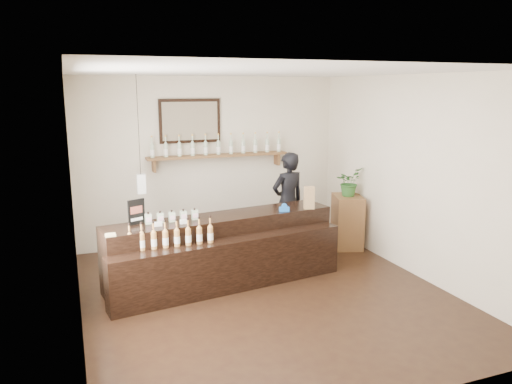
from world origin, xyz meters
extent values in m
plane|color=black|center=(0.00, 0.00, 0.00)|extent=(5.00, 5.00, 0.00)
plane|color=beige|center=(0.00, 2.50, 1.40)|extent=(4.50, 0.00, 4.50)
plane|color=beige|center=(0.00, -2.50, 1.40)|extent=(4.50, 0.00, 4.50)
plane|color=beige|center=(-2.25, 0.00, 1.40)|extent=(0.00, 5.00, 5.00)
plane|color=beige|center=(2.25, 0.00, 1.40)|extent=(0.00, 5.00, 5.00)
plane|color=white|center=(0.00, 0.00, 2.80)|extent=(5.00, 5.00, 0.00)
cube|color=brown|center=(0.10, 2.37, 1.50)|extent=(2.40, 0.25, 0.04)
cube|color=brown|center=(-0.98, 2.40, 1.38)|extent=(0.04, 0.20, 0.20)
cube|color=brown|center=(1.18, 2.40, 1.38)|extent=(0.04, 0.20, 0.20)
cube|color=black|center=(-0.35, 2.47, 2.08)|extent=(1.02, 0.04, 0.72)
cube|color=#443B2B|center=(-0.35, 2.44, 2.08)|extent=(0.92, 0.01, 0.62)
cube|color=white|center=(-1.30, 1.60, 1.25)|extent=(0.12, 0.12, 0.28)
cylinder|color=black|center=(-1.30, 1.60, 2.09)|extent=(0.01, 0.01, 1.41)
cylinder|color=#B0C4A4|center=(-1.00, 2.37, 1.62)|extent=(0.07, 0.07, 0.20)
cone|color=#B0C4A4|center=(-1.00, 2.37, 1.75)|extent=(0.07, 0.07, 0.05)
cylinder|color=#B0C4A4|center=(-1.00, 2.37, 1.81)|extent=(0.02, 0.02, 0.07)
cylinder|color=gold|center=(-1.00, 2.37, 1.86)|extent=(0.03, 0.03, 0.02)
cylinder|color=white|center=(-1.00, 2.37, 1.60)|extent=(0.07, 0.07, 0.09)
cylinder|color=#B0C4A4|center=(-0.78, 2.37, 1.62)|extent=(0.07, 0.07, 0.20)
cone|color=#B0C4A4|center=(-0.78, 2.37, 1.75)|extent=(0.07, 0.07, 0.05)
cylinder|color=#B0C4A4|center=(-0.78, 2.37, 1.81)|extent=(0.02, 0.02, 0.07)
cylinder|color=gold|center=(-0.78, 2.37, 1.86)|extent=(0.03, 0.03, 0.02)
cylinder|color=white|center=(-0.78, 2.37, 1.60)|extent=(0.07, 0.07, 0.09)
cylinder|color=#B0C4A4|center=(-0.56, 2.37, 1.62)|extent=(0.07, 0.07, 0.20)
cone|color=#B0C4A4|center=(-0.56, 2.37, 1.75)|extent=(0.07, 0.07, 0.05)
cylinder|color=#B0C4A4|center=(-0.56, 2.37, 1.81)|extent=(0.02, 0.02, 0.07)
cylinder|color=gold|center=(-0.56, 2.37, 1.86)|extent=(0.03, 0.03, 0.02)
cylinder|color=white|center=(-0.56, 2.37, 1.60)|extent=(0.07, 0.07, 0.09)
cylinder|color=#B0C4A4|center=(-0.34, 2.37, 1.62)|extent=(0.07, 0.07, 0.20)
cone|color=#B0C4A4|center=(-0.34, 2.37, 1.75)|extent=(0.07, 0.07, 0.05)
cylinder|color=#B0C4A4|center=(-0.34, 2.37, 1.81)|extent=(0.02, 0.02, 0.07)
cylinder|color=gold|center=(-0.34, 2.37, 1.86)|extent=(0.03, 0.03, 0.02)
cylinder|color=white|center=(-0.34, 2.37, 1.60)|extent=(0.07, 0.07, 0.09)
cylinder|color=#B0C4A4|center=(-0.12, 2.37, 1.62)|extent=(0.07, 0.07, 0.20)
cone|color=#B0C4A4|center=(-0.12, 2.37, 1.75)|extent=(0.07, 0.07, 0.05)
cylinder|color=#B0C4A4|center=(-0.12, 2.37, 1.81)|extent=(0.02, 0.02, 0.07)
cylinder|color=gold|center=(-0.12, 2.37, 1.86)|extent=(0.03, 0.03, 0.02)
cylinder|color=white|center=(-0.12, 2.37, 1.60)|extent=(0.07, 0.07, 0.09)
cylinder|color=#B0C4A4|center=(0.10, 2.37, 1.62)|extent=(0.07, 0.07, 0.20)
cone|color=#B0C4A4|center=(0.10, 2.37, 1.75)|extent=(0.07, 0.07, 0.05)
cylinder|color=#B0C4A4|center=(0.10, 2.37, 1.81)|extent=(0.02, 0.02, 0.07)
cylinder|color=gold|center=(0.10, 2.37, 1.86)|extent=(0.03, 0.03, 0.02)
cylinder|color=white|center=(0.10, 2.37, 1.60)|extent=(0.07, 0.07, 0.09)
cylinder|color=#B0C4A4|center=(0.32, 2.37, 1.62)|extent=(0.07, 0.07, 0.20)
cone|color=#B0C4A4|center=(0.32, 2.37, 1.75)|extent=(0.07, 0.07, 0.05)
cylinder|color=#B0C4A4|center=(0.32, 2.37, 1.81)|extent=(0.02, 0.02, 0.07)
cylinder|color=gold|center=(0.32, 2.37, 1.86)|extent=(0.03, 0.03, 0.02)
cylinder|color=white|center=(0.32, 2.37, 1.60)|extent=(0.07, 0.07, 0.09)
cylinder|color=#B0C4A4|center=(0.54, 2.37, 1.62)|extent=(0.07, 0.07, 0.20)
cone|color=#B0C4A4|center=(0.54, 2.37, 1.75)|extent=(0.07, 0.07, 0.05)
cylinder|color=#B0C4A4|center=(0.54, 2.37, 1.81)|extent=(0.02, 0.02, 0.07)
cylinder|color=gold|center=(0.54, 2.37, 1.86)|extent=(0.03, 0.03, 0.02)
cylinder|color=white|center=(0.54, 2.37, 1.60)|extent=(0.07, 0.07, 0.09)
cylinder|color=#B0C4A4|center=(0.76, 2.37, 1.62)|extent=(0.07, 0.07, 0.20)
cone|color=#B0C4A4|center=(0.76, 2.37, 1.75)|extent=(0.07, 0.07, 0.05)
cylinder|color=#B0C4A4|center=(0.76, 2.37, 1.81)|extent=(0.02, 0.02, 0.07)
cylinder|color=gold|center=(0.76, 2.37, 1.86)|extent=(0.03, 0.03, 0.02)
cylinder|color=white|center=(0.76, 2.37, 1.60)|extent=(0.07, 0.07, 0.09)
cylinder|color=#B0C4A4|center=(0.98, 2.37, 1.62)|extent=(0.07, 0.07, 0.20)
cone|color=#B0C4A4|center=(0.98, 2.37, 1.75)|extent=(0.07, 0.07, 0.05)
cylinder|color=#B0C4A4|center=(0.98, 2.37, 1.81)|extent=(0.02, 0.02, 0.07)
cylinder|color=gold|center=(0.98, 2.37, 1.86)|extent=(0.03, 0.03, 0.02)
cylinder|color=white|center=(0.98, 2.37, 1.60)|extent=(0.07, 0.07, 0.09)
cylinder|color=#B0C4A4|center=(1.20, 2.37, 1.62)|extent=(0.07, 0.07, 0.20)
cone|color=#B0C4A4|center=(1.20, 2.37, 1.75)|extent=(0.07, 0.07, 0.05)
cylinder|color=#B0C4A4|center=(1.20, 2.37, 1.81)|extent=(0.02, 0.02, 0.07)
cylinder|color=gold|center=(1.20, 2.37, 1.86)|extent=(0.03, 0.03, 0.02)
cylinder|color=white|center=(1.20, 2.37, 1.60)|extent=(0.07, 0.07, 0.09)
cube|color=black|center=(-0.36, 0.70, 0.45)|extent=(3.28, 1.02, 0.90)
cube|color=black|center=(-0.36, 0.27, 0.34)|extent=(3.24, 0.74, 0.68)
cube|color=white|center=(-1.26, 0.49, 0.93)|extent=(0.10, 0.04, 0.05)
cube|color=white|center=(-0.93, 0.49, 0.93)|extent=(0.10, 0.04, 0.05)
cube|color=#D0BA7F|center=(-1.86, 0.27, 0.74)|extent=(0.12, 0.12, 0.12)
cube|color=#D0BA7F|center=(-1.86, 0.27, 0.86)|extent=(0.12, 0.12, 0.12)
cube|color=#B0C4A4|center=(-1.36, 0.65, 0.97)|extent=(0.08, 0.08, 0.13)
cube|color=#EDB8CA|center=(-1.36, 0.61, 0.97)|extent=(0.07, 0.00, 0.06)
cylinder|color=black|center=(-1.36, 0.65, 1.04)|extent=(0.02, 0.02, 0.03)
cube|color=#B0C4A4|center=(-1.20, 0.65, 0.97)|extent=(0.08, 0.08, 0.13)
cube|color=#EDB8CA|center=(-1.20, 0.61, 0.97)|extent=(0.07, 0.00, 0.06)
cylinder|color=black|center=(-1.20, 0.65, 1.04)|extent=(0.02, 0.02, 0.03)
cube|color=#B0C4A4|center=(-1.05, 0.65, 0.97)|extent=(0.08, 0.08, 0.13)
cube|color=#EDB8CA|center=(-1.05, 0.61, 0.97)|extent=(0.07, 0.00, 0.06)
cylinder|color=black|center=(-1.05, 0.65, 1.04)|extent=(0.02, 0.02, 0.03)
cube|color=#B0C4A4|center=(-0.90, 0.65, 0.97)|extent=(0.08, 0.08, 0.13)
cube|color=#EDB8CA|center=(-0.90, 0.61, 0.97)|extent=(0.07, 0.00, 0.06)
cylinder|color=black|center=(-0.90, 0.65, 1.04)|extent=(0.02, 0.02, 0.03)
cube|color=#B0C4A4|center=(-0.75, 0.65, 0.97)|extent=(0.08, 0.08, 0.13)
cube|color=#EDB8CA|center=(-0.75, 0.61, 0.97)|extent=(0.07, 0.00, 0.06)
cylinder|color=black|center=(-0.75, 0.65, 1.04)|extent=(0.02, 0.02, 0.03)
cylinder|color=#B77C3D|center=(-1.64, 0.27, 0.79)|extent=(0.07, 0.07, 0.20)
cone|color=#B77C3D|center=(-1.64, 0.27, 0.91)|extent=(0.07, 0.07, 0.05)
cylinder|color=#B77C3D|center=(-1.64, 0.27, 0.97)|extent=(0.02, 0.02, 0.07)
cylinder|color=black|center=(-1.64, 0.27, 1.02)|extent=(0.03, 0.03, 0.02)
cylinder|color=white|center=(-1.64, 0.27, 0.77)|extent=(0.07, 0.07, 0.09)
cylinder|color=#B77C3D|center=(-1.50, 0.27, 0.79)|extent=(0.07, 0.07, 0.20)
cone|color=#B77C3D|center=(-1.50, 0.27, 0.91)|extent=(0.07, 0.07, 0.05)
cylinder|color=#B77C3D|center=(-1.50, 0.27, 0.97)|extent=(0.02, 0.02, 0.07)
cylinder|color=black|center=(-1.50, 0.27, 1.02)|extent=(0.03, 0.03, 0.02)
cylinder|color=white|center=(-1.50, 0.27, 0.77)|extent=(0.07, 0.07, 0.09)
cylinder|color=#B77C3D|center=(-1.36, 0.27, 0.79)|extent=(0.07, 0.07, 0.20)
cone|color=#B77C3D|center=(-1.36, 0.27, 0.91)|extent=(0.07, 0.07, 0.05)
cylinder|color=#B77C3D|center=(-1.36, 0.27, 0.97)|extent=(0.02, 0.02, 0.07)
cylinder|color=black|center=(-1.36, 0.27, 1.02)|extent=(0.03, 0.03, 0.02)
cylinder|color=white|center=(-1.36, 0.27, 0.77)|extent=(0.07, 0.07, 0.09)
cylinder|color=#B77C3D|center=(-1.21, 0.27, 0.79)|extent=(0.07, 0.07, 0.20)
cone|color=#B77C3D|center=(-1.21, 0.27, 0.91)|extent=(0.07, 0.07, 0.05)
cylinder|color=#B77C3D|center=(-1.21, 0.27, 0.97)|extent=(0.02, 0.02, 0.07)
cylinder|color=black|center=(-1.21, 0.27, 1.02)|extent=(0.03, 0.03, 0.02)
cylinder|color=white|center=(-1.21, 0.27, 0.77)|extent=(0.07, 0.07, 0.09)
cylinder|color=#B77C3D|center=(-1.07, 0.27, 0.79)|extent=(0.07, 0.07, 0.20)
cone|color=#B77C3D|center=(-1.07, 0.27, 0.91)|extent=(0.07, 0.07, 0.05)
cylinder|color=#B77C3D|center=(-1.07, 0.27, 0.97)|extent=(0.02, 0.02, 0.07)
cylinder|color=black|center=(-1.07, 0.27, 1.02)|extent=(0.03, 0.03, 0.02)
cylinder|color=white|center=(-1.07, 0.27, 0.77)|extent=(0.07, 0.07, 0.09)
cylinder|color=#B77C3D|center=(-0.93, 0.27, 0.79)|extent=(0.07, 0.07, 0.20)
cone|color=#B77C3D|center=(-0.93, 0.27, 0.91)|extent=(0.07, 0.07, 0.05)
cylinder|color=#B77C3D|center=(-0.93, 0.27, 0.97)|extent=(0.02, 0.02, 0.07)
cylinder|color=black|center=(-0.93, 0.27, 1.02)|extent=(0.03, 0.03, 0.02)
cylinder|color=white|center=(-0.93, 0.27, 0.77)|extent=(0.07, 0.07, 0.09)
cylinder|color=#B77C3D|center=(-0.79, 0.27, 0.79)|extent=(0.07, 0.07, 0.20)
cone|color=#B77C3D|center=(-0.79, 0.27, 0.91)|extent=(0.07, 0.07, 0.05)
cylinder|color=#B77C3D|center=(-0.79, 0.27, 0.97)|extent=(0.02, 0.02, 0.07)
cylinder|color=black|center=(-0.79, 0.27, 1.02)|extent=(0.03, 0.03, 0.02)
cylinder|color=white|center=(-0.79, 0.27, 0.77)|extent=(0.07, 0.07, 0.09)
cylinder|color=#B77C3D|center=(-0.64, 0.27, 0.79)|extent=(0.07, 0.07, 0.20)
cone|color=#B77C3D|center=(-0.64, 0.27, 0.91)|extent=(0.07, 0.07, 0.05)
cylinder|color=#B77C3D|center=(-0.64, 0.27, 0.97)|extent=(0.02, 0.02, 0.07)
cylinder|color=black|center=(-0.64, 0.27, 1.02)|extent=(0.03, 0.03, 0.02)
cylinder|color=white|center=(-0.64, 0.27, 0.77)|extent=(0.07, 0.07, 0.09)
cube|color=black|center=(-1.50, 0.68, 1.07)|extent=(0.22, 0.11, 0.33)
cube|color=#994637|center=(-1.50, 0.67, 1.09)|extent=(0.16, 0.07, 0.09)
cube|color=white|center=(-1.50, 0.67, 0.97)|extent=(0.16, 0.07, 0.04)
cube|color=#A3834E|center=(0.94, 0.65, 1.06)|extent=(0.18, 0.15, 0.32)
cube|color=black|center=(0.94, 0.60, 1.02)|extent=(0.09, 0.03, 0.06)
cube|color=blue|center=(0.54, 0.63, 0.94)|extent=(0.15, 0.08, 0.06)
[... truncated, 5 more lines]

